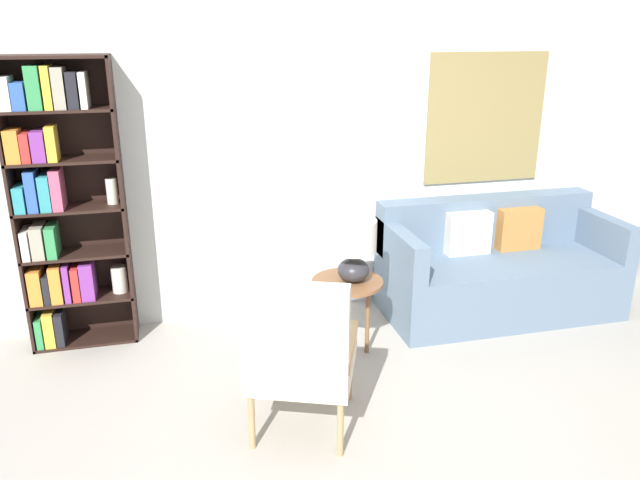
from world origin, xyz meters
TOP-DOWN VIEW (x-y plane):
  - ground_plane at (0.00, 0.00)m, footprint 14.00×14.00m
  - wall_back at (0.03, 2.03)m, footprint 6.40×0.08m
  - bookshelf at (-1.70, 1.84)m, footprint 0.72×0.30m
  - armchair at (-0.35, 0.35)m, footprint 0.75×0.79m
  - couch at (1.54, 1.60)m, footprint 1.84×0.82m
  - side_table at (0.18, 1.23)m, footprint 0.49×0.49m
  - table_lamp at (0.22, 1.22)m, footprint 0.31×0.31m

SIDE VIEW (x-z plane):
  - ground_plane at x=0.00m, z-range 0.00..0.00m
  - couch at x=1.54m, z-range -0.10..0.78m
  - side_table at x=0.18m, z-range 0.21..0.74m
  - armchair at x=-0.35m, z-range 0.05..1.03m
  - table_lamp at x=0.22m, z-range 0.57..1.01m
  - bookshelf at x=-1.70m, z-range 0.02..2.04m
  - wall_back at x=0.03m, z-range 0.00..2.70m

